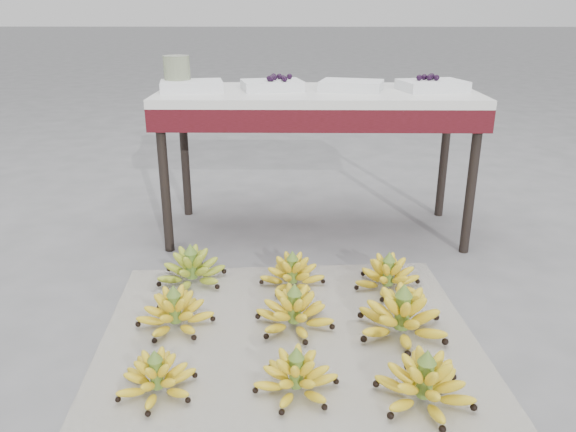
{
  "coord_description": "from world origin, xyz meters",
  "views": [
    {
      "loc": [
        -0.04,
        -1.64,
        1.05
      ],
      "look_at": [
        -0.07,
        0.33,
        0.31
      ],
      "focal_mm": 35.0,
      "sensor_mm": 36.0,
      "label": 1
    }
  ],
  "objects_px": {
    "bunch_mid_left": "(175,312)",
    "bunch_back_center": "(292,274)",
    "bunch_mid_right": "(402,317)",
    "tray_left": "(272,85)",
    "bunch_front_right": "(425,384)",
    "tray_far_right": "(432,85)",
    "glass_jar": "(177,73)",
    "bunch_back_right": "(388,276)",
    "tray_far_left": "(192,86)",
    "bunch_front_left": "(157,378)",
    "bunch_back_left": "(192,269)",
    "bunch_mid_center": "(294,312)",
    "tray_right": "(351,85)",
    "vendor_table": "(317,108)",
    "bunch_front_center": "(296,376)",
    "newspaper_mat": "(288,335)"
  },
  "relations": [
    {
      "from": "bunch_mid_center",
      "to": "bunch_mid_left",
      "type": "bearing_deg",
      "value": -163.8
    },
    {
      "from": "bunch_mid_center",
      "to": "bunch_mid_right",
      "type": "distance_m",
      "value": 0.36
    },
    {
      "from": "bunch_mid_center",
      "to": "bunch_back_right",
      "type": "distance_m",
      "value": 0.46
    },
    {
      "from": "tray_left",
      "to": "tray_far_right",
      "type": "height_order",
      "value": "tray_far_right"
    },
    {
      "from": "tray_far_left",
      "to": "tray_right",
      "type": "bearing_deg",
      "value": 1.96
    },
    {
      "from": "bunch_mid_right",
      "to": "vendor_table",
      "type": "height_order",
      "value": "vendor_table"
    },
    {
      "from": "vendor_table",
      "to": "tray_right",
      "type": "bearing_deg",
      "value": 2.57
    },
    {
      "from": "bunch_front_left",
      "to": "bunch_mid_left",
      "type": "height_order",
      "value": "bunch_mid_left"
    },
    {
      "from": "bunch_mid_left",
      "to": "bunch_mid_right",
      "type": "height_order",
      "value": "bunch_mid_right"
    },
    {
      "from": "newspaper_mat",
      "to": "bunch_back_left",
      "type": "bearing_deg",
      "value": 135.94
    },
    {
      "from": "bunch_front_right",
      "to": "bunch_back_center",
      "type": "bearing_deg",
      "value": 95.04
    },
    {
      "from": "bunch_mid_left",
      "to": "bunch_back_left",
      "type": "distance_m",
      "value": 0.33
    },
    {
      "from": "bunch_front_left",
      "to": "tray_far_right",
      "type": "bearing_deg",
      "value": 36.72
    },
    {
      "from": "bunch_front_left",
      "to": "bunch_front_right",
      "type": "xyz_separation_m",
      "value": [
        0.76,
        -0.03,
        0.01
      ]
    },
    {
      "from": "bunch_back_right",
      "to": "bunch_mid_right",
      "type": "bearing_deg",
      "value": -89.38
    },
    {
      "from": "glass_jar",
      "to": "bunch_mid_center",
      "type": "bearing_deg",
      "value": -59.7
    },
    {
      "from": "tray_far_right",
      "to": "glass_jar",
      "type": "xyz_separation_m",
      "value": [
        -1.16,
        0.02,
        0.05
      ]
    },
    {
      "from": "bunch_front_right",
      "to": "bunch_back_center",
      "type": "height_order",
      "value": "bunch_front_right"
    },
    {
      "from": "bunch_front_left",
      "to": "bunch_back_left",
      "type": "distance_m",
      "value": 0.69
    },
    {
      "from": "bunch_mid_right",
      "to": "tray_far_left",
      "type": "xyz_separation_m",
      "value": [
        -0.83,
        0.92,
        0.64
      ]
    },
    {
      "from": "bunch_mid_left",
      "to": "bunch_front_left",
      "type": "bearing_deg",
      "value": -81.61
    },
    {
      "from": "bunch_back_right",
      "to": "tray_left",
      "type": "xyz_separation_m",
      "value": [
        -0.47,
        0.63,
        0.65
      ]
    },
    {
      "from": "newspaper_mat",
      "to": "bunch_front_center",
      "type": "height_order",
      "value": "bunch_front_center"
    },
    {
      "from": "bunch_front_right",
      "to": "tray_far_left",
      "type": "bearing_deg",
      "value": 100.04
    },
    {
      "from": "bunch_front_left",
      "to": "bunch_back_left",
      "type": "bearing_deg",
      "value": 77.08
    },
    {
      "from": "bunch_front_left",
      "to": "bunch_back_right",
      "type": "bearing_deg",
      "value": 25.62
    },
    {
      "from": "tray_left",
      "to": "tray_right",
      "type": "height_order",
      "value": "tray_left"
    },
    {
      "from": "bunch_back_center",
      "to": "bunch_back_right",
      "type": "relative_size",
      "value": 1.1
    },
    {
      "from": "bunch_back_left",
      "to": "vendor_table",
      "type": "height_order",
      "value": "vendor_table"
    },
    {
      "from": "bunch_back_left",
      "to": "glass_jar",
      "type": "xyz_separation_m",
      "value": [
        -0.13,
        0.59,
        0.7
      ]
    },
    {
      "from": "bunch_front_left",
      "to": "bunch_back_center",
      "type": "distance_m",
      "value": 0.76
    },
    {
      "from": "bunch_front_center",
      "to": "bunch_back_right",
      "type": "distance_m",
      "value": 0.72
    },
    {
      "from": "bunch_front_right",
      "to": "tray_right",
      "type": "xyz_separation_m",
      "value": [
        -0.11,
        1.29,
        0.65
      ]
    },
    {
      "from": "bunch_back_center",
      "to": "vendor_table",
      "type": "height_order",
      "value": "vendor_table"
    },
    {
      "from": "bunch_mid_left",
      "to": "bunch_back_center",
      "type": "distance_m",
      "value": 0.5
    },
    {
      "from": "bunch_back_center",
      "to": "tray_right",
      "type": "bearing_deg",
      "value": 77.29
    },
    {
      "from": "bunch_mid_center",
      "to": "bunch_back_left",
      "type": "relative_size",
      "value": 1.02
    },
    {
      "from": "bunch_mid_left",
      "to": "bunch_back_right",
      "type": "bearing_deg",
      "value": 25.61
    },
    {
      "from": "tray_far_left",
      "to": "tray_far_right",
      "type": "height_order",
      "value": "tray_far_right"
    },
    {
      "from": "bunch_mid_right",
      "to": "tray_left",
      "type": "bearing_deg",
      "value": 95.3
    },
    {
      "from": "bunch_mid_center",
      "to": "bunch_mid_right",
      "type": "bearing_deg",
      "value": 9.09
    },
    {
      "from": "bunch_front_left",
      "to": "vendor_table",
      "type": "xyz_separation_m",
      "value": [
        0.49,
        1.25,
        0.56
      ]
    },
    {
      "from": "tray_right",
      "to": "tray_left",
      "type": "bearing_deg",
      "value": 178.48
    },
    {
      "from": "bunch_mid_right",
      "to": "bunch_back_right",
      "type": "distance_m",
      "value": 0.32
    },
    {
      "from": "newspaper_mat",
      "to": "bunch_front_left",
      "type": "xyz_separation_m",
      "value": [
        -0.37,
        -0.31,
        0.05
      ]
    },
    {
      "from": "bunch_back_left",
      "to": "vendor_table",
      "type": "xyz_separation_m",
      "value": [
        0.51,
        0.56,
        0.55
      ]
    },
    {
      "from": "bunch_mid_center",
      "to": "tray_left",
      "type": "relative_size",
      "value": 1.1
    },
    {
      "from": "bunch_mid_center",
      "to": "bunch_back_left",
      "type": "xyz_separation_m",
      "value": [
        -0.41,
        0.33,
        0.0
      ]
    },
    {
      "from": "bunch_mid_left",
      "to": "bunch_front_center",
      "type": "bearing_deg",
      "value": -34.12
    },
    {
      "from": "bunch_mid_right",
      "to": "bunch_back_right",
      "type": "height_order",
      "value": "bunch_mid_right"
    }
  ]
}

